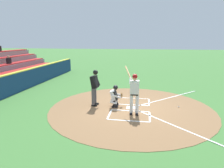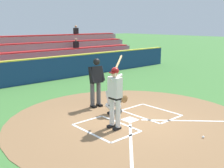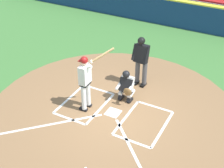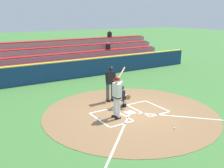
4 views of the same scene
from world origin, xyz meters
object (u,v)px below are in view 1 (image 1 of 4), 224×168
object	(u,v)px
catcher	(115,96)
plate_umpire	(95,85)
baseball	(179,107)
batter	(134,91)

from	to	relation	value
catcher	plate_umpire	bearing A→B (deg)	-91.42
baseball	batter	bearing A→B (deg)	-59.15
plate_umpire	baseball	distance (m)	4.37
catcher	baseball	xyz separation A→B (m)	(-0.40, 3.17, -0.55)
catcher	plate_umpire	xyz separation A→B (m)	(-0.03, -1.06, 0.49)
plate_umpire	catcher	bearing A→B (deg)	88.58
batter	plate_umpire	size ratio (longest dim) A/B	1.14
batter	plate_umpire	world-z (taller)	batter
catcher	plate_umpire	size ratio (longest dim) A/B	0.61
batter	plate_umpire	xyz separation A→B (m)	(-0.93, -2.05, -0.02)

